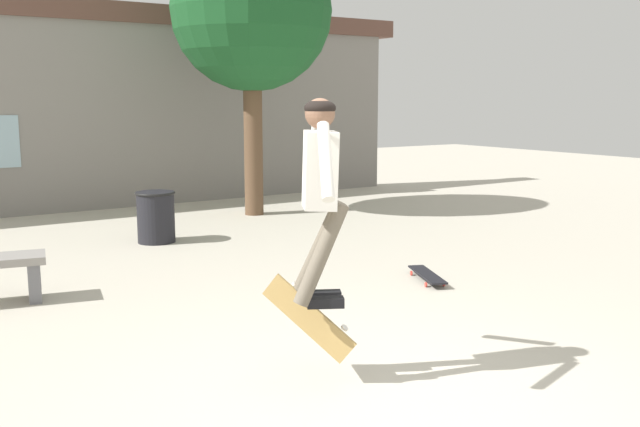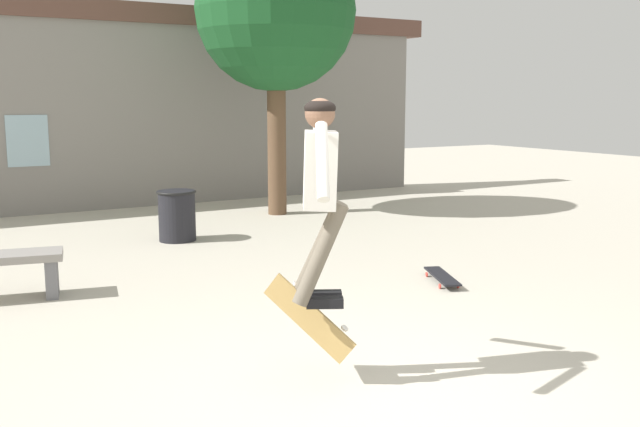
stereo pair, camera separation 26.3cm
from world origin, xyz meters
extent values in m
plane|color=beige|center=(0.00, 0.00, 0.00)|extent=(40.00, 40.00, 0.00)
cube|color=gray|center=(0.00, 9.82, 1.72)|extent=(14.94, 0.40, 3.44)
cube|color=brown|center=(0.00, 9.82, 3.63)|extent=(15.68, 0.52, 0.37)
cylinder|color=brown|center=(3.08, 7.55, 1.26)|extent=(0.33, 0.33, 2.52)
sphere|color=#194C23|center=(3.08, 7.55, 3.56)|extent=(2.78, 2.78, 2.78)
cube|color=slate|center=(-1.40, 3.94, 0.20)|extent=(0.20, 0.40, 0.41)
cylinder|color=black|center=(0.72, 6.12, 0.37)|extent=(0.53, 0.53, 0.74)
torus|color=black|center=(0.72, 6.12, 0.72)|extent=(0.57, 0.57, 0.04)
cube|color=silver|center=(-0.15, 0.48, 1.57)|extent=(0.37, 0.41, 0.54)
sphere|color=brown|center=(-0.15, 0.48, 1.96)|extent=(0.28, 0.28, 0.21)
ellipsoid|color=black|center=(-0.15, 0.48, 2.00)|extent=(0.30, 0.30, 0.12)
cylinder|color=#6B6051|center=(-0.11, 0.56, 0.99)|extent=(0.37, 0.36, 0.74)
cube|color=black|center=(-0.08, 0.54, 0.64)|extent=(0.28, 0.21, 0.07)
cylinder|color=#6B6051|center=(-0.19, 0.41, 0.99)|extent=(0.44, 0.20, 0.74)
cube|color=black|center=(-0.16, 0.39, 0.64)|extent=(0.28, 0.21, 0.07)
cylinder|color=silver|center=(0.03, 0.83, 1.67)|extent=(0.27, 0.41, 0.50)
cylinder|color=silver|center=(-0.33, 0.14, 1.67)|extent=(0.27, 0.41, 0.50)
cube|color=#AD894C|center=(-0.19, 0.56, 0.49)|extent=(0.46, 0.59, 0.63)
cylinder|color=silver|center=(0.00, 0.39, 0.43)|extent=(0.08, 0.07, 0.05)
cylinder|color=silver|center=(-0.08, 0.50, 0.26)|extent=(0.08, 0.07, 0.05)
cylinder|color=silver|center=(-0.23, 0.68, 0.72)|extent=(0.08, 0.07, 0.05)
cylinder|color=silver|center=(-0.31, 0.79, 0.55)|extent=(0.08, 0.07, 0.05)
cube|color=black|center=(2.51, 2.31, 0.07)|extent=(0.51, 0.86, 0.02)
cylinder|color=#DB3D33|center=(2.51, 2.02, 0.03)|extent=(0.04, 0.06, 0.05)
cylinder|color=#DB3D33|center=(2.32, 2.10, 0.03)|extent=(0.04, 0.06, 0.05)
cylinder|color=#DB3D33|center=(2.71, 2.51, 0.03)|extent=(0.04, 0.06, 0.05)
cylinder|color=#DB3D33|center=(2.52, 2.59, 0.03)|extent=(0.04, 0.06, 0.05)
camera|label=1|loc=(-2.85, -3.63, 2.06)|focal=40.00mm
camera|label=2|loc=(-2.63, -3.77, 2.06)|focal=40.00mm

